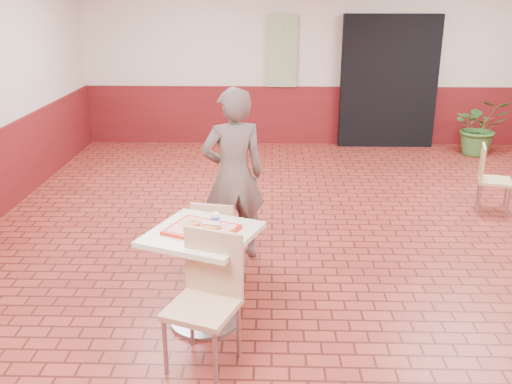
{
  "coord_description": "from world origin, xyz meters",
  "views": [
    {
      "loc": [
        -0.77,
        -4.84,
        2.53
      ],
      "look_at": [
        -0.89,
        -0.35,
        0.95
      ],
      "focal_mm": 40.0,
      "sensor_mm": 36.0,
      "label": 1
    }
  ],
  "objects_px": {
    "chair_main_back": "(216,239)",
    "paper_cup": "(215,218)",
    "ring_donut": "(193,223)",
    "main_table": "(203,262)",
    "serving_tray": "(202,230)",
    "chair_second_left": "(490,175)",
    "chair_main_front": "(207,293)",
    "potted_plant": "(480,127)",
    "long_john_donut": "(211,226)",
    "customer": "(233,176)"
  },
  "relations": [
    {
      "from": "chair_main_back",
      "to": "paper_cup",
      "type": "height_order",
      "value": "paper_cup"
    },
    {
      "from": "chair_main_back",
      "to": "ring_donut",
      "type": "xyz_separation_m",
      "value": [
        -0.11,
        -0.58,
        0.39
      ]
    },
    {
      "from": "main_table",
      "to": "serving_tray",
      "type": "relative_size",
      "value": 1.6
    },
    {
      "from": "paper_cup",
      "to": "chair_second_left",
      "type": "relative_size",
      "value": 0.1
    },
    {
      "from": "chair_main_front",
      "to": "chair_main_back",
      "type": "relative_size",
      "value": 1.18
    },
    {
      "from": "chair_second_left",
      "to": "potted_plant",
      "type": "distance_m",
      "value": 2.66
    },
    {
      "from": "serving_tray",
      "to": "ring_donut",
      "type": "distance_m",
      "value": 0.1
    },
    {
      "from": "long_john_donut",
      "to": "paper_cup",
      "type": "distance_m",
      "value": 0.11
    },
    {
      "from": "chair_main_front",
      "to": "serving_tray",
      "type": "bearing_deg",
      "value": 120.26
    },
    {
      "from": "chair_main_back",
      "to": "serving_tray",
      "type": "bearing_deg",
      "value": 96.47
    },
    {
      "from": "ring_donut",
      "to": "paper_cup",
      "type": "distance_m",
      "value": 0.17
    },
    {
      "from": "serving_tray",
      "to": "ring_donut",
      "type": "height_order",
      "value": "ring_donut"
    },
    {
      "from": "paper_cup",
      "to": "potted_plant",
      "type": "xyz_separation_m",
      "value": [
        3.81,
        5.08,
        -0.41
      ]
    },
    {
      "from": "chair_main_back",
      "to": "long_john_donut",
      "type": "relative_size",
      "value": 4.99
    },
    {
      "from": "customer",
      "to": "chair_second_left",
      "type": "distance_m",
      "value": 3.32
    },
    {
      "from": "ring_donut",
      "to": "chair_second_left",
      "type": "bearing_deg",
      "value": 38.48
    },
    {
      "from": "customer",
      "to": "paper_cup",
      "type": "bearing_deg",
      "value": 68.9
    },
    {
      "from": "paper_cup",
      "to": "potted_plant",
      "type": "height_order",
      "value": "potted_plant"
    },
    {
      "from": "chair_main_front",
      "to": "customer",
      "type": "bearing_deg",
      "value": 107.78
    },
    {
      "from": "chair_second_left",
      "to": "potted_plant",
      "type": "xyz_separation_m",
      "value": [
        0.75,
        2.55,
        0.02
      ]
    },
    {
      "from": "chair_main_front",
      "to": "chair_second_left",
      "type": "relative_size",
      "value": 1.2
    },
    {
      "from": "serving_tray",
      "to": "paper_cup",
      "type": "bearing_deg",
      "value": 44.35
    },
    {
      "from": "chair_main_front",
      "to": "chair_second_left",
      "type": "height_order",
      "value": "chair_main_front"
    },
    {
      "from": "chair_main_front",
      "to": "chair_main_back",
      "type": "xyz_separation_m",
      "value": [
        -0.04,
        1.11,
        -0.08
      ]
    },
    {
      "from": "ring_donut",
      "to": "long_john_donut",
      "type": "bearing_deg",
      "value": -24.26
    },
    {
      "from": "chair_main_front",
      "to": "potted_plant",
      "type": "bearing_deg",
      "value": 76.36
    },
    {
      "from": "customer",
      "to": "potted_plant",
      "type": "bearing_deg",
      "value": -151.31
    },
    {
      "from": "main_table",
      "to": "chair_main_back",
      "type": "xyz_separation_m",
      "value": [
        0.04,
        0.64,
        -0.08
      ]
    },
    {
      "from": "chair_main_back",
      "to": "chair_second_left",
      "type": "distance_m",
      "value": 3.69
    },
    {
      "from": "customer",
      "to": "main_table",
      "type": "bearing_deg",
      "value": 64.76
    },
    {
      "from": "chair_main_back",
      "to": "paper_cup",
      "type": "xyz_separation_m",
      "value": [
        0.06,
        -0.54,
        0.42
      ]
    },
    {
      "from": "customer",
      "to": "potted_plant",
      "type": "height_order",
      "value": "customer"
    },
    {
      "from": "chair_main_back",
      "to": "ring_donut",
      "type": "bearing_deg",
      "value": 89.21
    },
    {
      "from": "main_table",
      "to": "customer",
      "type": "bearing_deg",
      "value": 82.5
    },
    {
      "from": "paper_cup",
      "to": "potted_plant",
      "type": "bearing_deg",
      "value": 53.1
    },
    {
      "from": "chair_main_back",
      "to": "ring_donut",
      "type": "distance_m",
      "value": 0.71
    },
    {
      "from": "customer",
      "to": "potted_plant",
      "type": "relative_size",
      "value": 1.84
    },
    {
      "from": "serving_tray",
      "to": "long_john_donut",
      "type": "bearing_deg",
      "value": -8.3
    },
    {
      "from": "chair_main_front",
      "to": "paper_cup",
      "type": "xyz_separation_m",
      "value": [
        0.01,
        0.57,
        0.33
      ]
    },
    {
      "from": "serving_tray",
      "to": "long_john_donut",
      "type": "distance_m",
      "value": 0.08
    },
    {
      "from": "chair_main_front",
      "to": "potted_plant",
      "type": "distance_m",
      "value": 6.82
    },
    {
      "from": "chair_second_left",
      "to": "chair_main_front",
      "type": "bearing_deg",
      "value": 150.86
    },
    {
      "from": "customer",
      "to": "chair_second_left",
      "type": "height_order",
      "value": "customer"
    },
    {
      "from": "customer",
      "to": "paper_cup",
      "type": "height_order",
      "value": "customer"
    },
    {
      "from": "chair_main_back",
      "to": "serving_tray",
      "type": "height_order",
      "value": "serving_tray"
    },
    {
      "from": "serving_tray",
      "to": "chair_second_left",
      "type": "relative_size",
      "value": 0.62
    },
    {
      "from": "customer",
      "to": "chair_main_front",
      "type": "bearing_deg",
      "value": 69.55
    },
    {
      "from": "serving_tray",
      "to": "ring_donut",
      "type": "relative_size",
      "value": 4.49
    },
    {
      "from": "main_table",
      "to": "ring_donut",
      "type": "xyz_separation_m",
      "value": [
        -0.07,
        0.05,
        0.31
      ]
    },
    {
      "from": "chair_second_left",
      "to": "potted_plant",
      "type": "height_order",
      "value": "potted_plant"
    }
  ]
}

